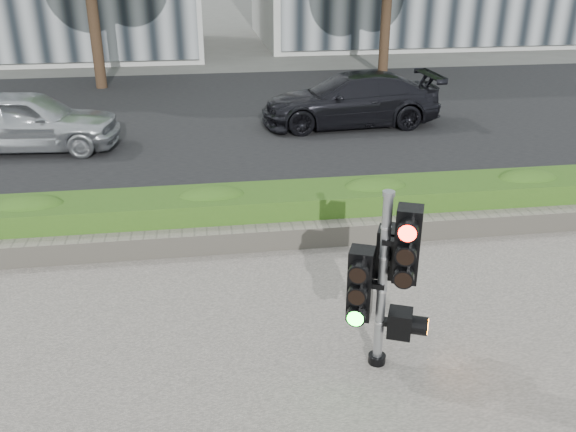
# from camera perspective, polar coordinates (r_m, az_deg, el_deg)

# --- Properties ---
(ground) EXTENTS (120.00, 120.00, 0.00)m
(ground) POSITION_cam_1_polar(r_m,az_deg,el_deg) (7.98, 2.47, -9.03)
(ground) COLOR #51514C
(ground) RESTS_ON ground
(road) EXTENTS (60.00, 13.00, 0.02)m
(road) POSITION_cam_1_polar(r_m,az_deg,el_deg) (17.17, -3.80, 9.25)
(road) COLOR black
(road) RESTS_ON ground
(curb) EXTENTS (60.00, 0.25, 0.12)m
(curb) POSITION_cam_1_polar(r_m,az_deg,el_deg) (10.70, -0.65, 0.34)
(curb) COLOR gray
(curb) RESTS_ON ground
(stone_wall) EXTENTS (12.00, 0.32, 0.34)m
(stone_wall) POSITION_cam_1_polar(r_m,az_deg,el_deg) (9.51, 0.37, -1.86)
(stone_wall) COLOR gray
(stone_wall) RESTS_ON sidewalk
(hedge) EXTENTS (12.00, 1.00, 0.68)m
(hedge) POSITION_cam_1_polar(r_m,az_deg,el_deg) (10.03, -0.19, 0.61)
(hedge) COLOR #5F942D
(hedge) RESTS_ON sidewalk
(traffic_signal) EXTENTS (0.77, 0.65, 2.08)m
(traffic_signal) POSITION_cam_1_polar(r_m,az_deg,el_deg) (6.55, 9.16, -5.21)
(traffic_signal) COLOR black
(traffic_signal) RESTS_ON sidewalk
(car_silver) EXTENTS (4.16, 1.96, 1.38)m
(car_silver) POSITION_cam_1_polar(r_m,az_deg,el_deg) (15.23, -23.15, 8.20)
(car_silver) COLOR silver
(car_silver) RESTS_ON road
(car_dark) EXTENTS (4.68, 2.01, 1.34)m
(car_dark) POSITION_cam_1_polar(r_m,az_deg,el_deg) (16.22, 5.84, 10.78)
(car_dark) COLOR black
(car_dark) RESTS_ON road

